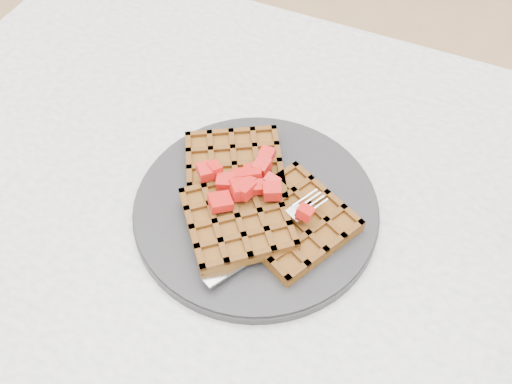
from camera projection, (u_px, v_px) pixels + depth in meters
table at (296, 278)px, 0.77m from camera, size 1.20×0.80×0.75m
plate at (256, 208)px, 0.69m from camera, size 0.30×0.30×0.02m
waffles at (255, 201)px, 0.67m from camera, size 0.26×0.24×0.03m
strawberry_pile at (256, 185)px, 0.65m from camera, size 0.15×0.15×0.02m
fork at (274, 237)px, 0.65m from camera, size 0.10×0.17×0.02m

